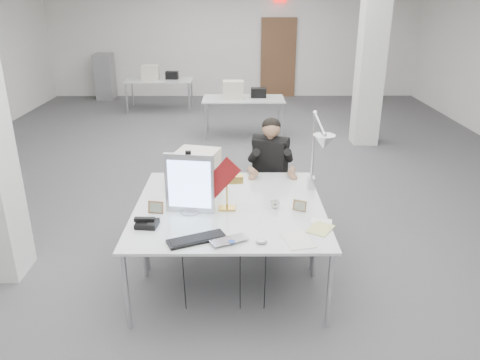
% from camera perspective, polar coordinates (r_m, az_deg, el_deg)
% --- Properties ---
extents(room_shell, '(10.04, 14.04, 3.24)m').
position_cam_1_polar(room_shell, '(6.35, -0.75, 13.02)').
color(room_shell, '#4A4A4C').
rests_on(room_shell, ground).
extents(desk_main, '(1.80, 0.90, 0.02)m').
position_cam_1_polar(desk_main, '(4.11, -1.42, -5.93)').
color(desk_main, silver).
rests_on(desk_main, room_shell).
extents(desk_second, '(1.80, 0.90, 0.02)m').
position_cam_1_polar(desk_second, '(4.92, -1.24, -1.08)').
color(desk_second, silver).
rests_on(desk_second, room_shell).
extents(bg_desk_a, '(1.60, 0.80, 0.02)m').
position_cam_1_polar(bg_desk_a, '(9.34, 0.42, 9.86)').
color(bg_desk_a, silver).
rests_on(bg_desk_a, room_shell).
extents(bg_desk_b, '(1.60, 0.80, 0.02)m').
position_cam_1_polar(bg_desk_b, '(11.65, -9.83, 11.90)').
color(bg_desk_b, silver).
rests_on(bg_desk_b, room_shell).
extents(filing_cabinet, '(0.45, 0.55, 1.20)m').
position_cam_1_polar(filing_cabinet, '(13.44, -16.14, 12.03)').
color(filing_cabinet, gray).
rests_on(filing_cabinet, room_shell).
extents(office_chair, '(0.70, 0.70, 1.11)m').
position_cam_1_polar(office_chair, '(5.65, 3.64, -0.10)').
color(office_chair, black).
rests_on(office_chair, room_shell).
extents(seated_person, '(0.71, 0.78, 0.96)m').
position_cam_1_polar(seated_person, '(5.49, 3.76, 3.06)').
color(seated_person, black).
rests_on(seated_person, office_chair).
extents(monitor, '(0.46, 0.11, 0.57)m').
position_cam_1_polar(monitor, '(4.29, -6.18, -0.43)').
color(monitor, silver).
rests_on(monitor, desk_main).
extents(pennant, '(0.39, 0.14, 0.44)m').
position_cam_1_polar(pennant, '(4.22, -2.49, 0.11)').
color(pennant, maroon).
rests_on(pennant, monitor).
extents(keyboard, '(0.51, 0.34, 0.02)m').
position_cam_1_polar(keyboard, '(3.90, -5.31, -7.21)').
color(keyboard, black).
rests_on(keyboard, desk_main).
extents(laptop, '(0.37, 0.32, 0.02)m').
position_cam_1_polar(laptop, '(3.82, -1.03, -7.72)').
color(laptop, '#A9A9AE').
rests_on(laptop, desk_main).
extents(mouse, '(0.11, 0.09, 0.04)m').
position_cam_1_polar(mouse, '(3.84, 2.63, -7.47)').
color(mouse, silver).
rests_on(mouse, desk_main).
extents(bankers_lamp, '(0.34, 0.16, 0.37)m').
position_cam_1_polar(bankers_lamp, '(4.36, -1.61, -1.33)').
color(bankers_lamp, gold).
rests_on(bankers_lamp, desk_main).
extents(desk_phone, '(0.20, 0.19, 0.05)m').
position_cam_1_polar(desk_phone, '(4.19, -11.26, -5.26)').
color(desk_phone, black).
rests_on(desk_phone, desk_main).
extents(picture_frame_left, '(0.15, 0.06, 0.12)m').
position_cam_1_polar(picture_frame_left, '(4.40, -10.23, -3.28)').
color(picture_frame_left, '#9A6742').
rests_on(picture_frame_left, desk_main).
extents(picture_frame_right, '(0.13, 0.09, 0.10)m').
position_cam_1_polar(picture_frame_right, '(4.42, 7.28, -3.11)').
color(picture_frame_right, '#956840').
rests_on(picture_frame_right, desk_main).
extents(desk_clock, '(0.09, 0.03, 0.09)m').
position_cam_1_polar(desk_clock, '(4.44, 4.28, -2.85)').
color(desk_clock, silver).
rests_on(desk_clock, desk_main).
extents(paper_stack_a, '(0.28, 0.35, 0.01)m').
position_cam_1_polar(paper_stack_a, '(3.92, 7.03, -7.25)').
color(paper_stack_a, silver).
rests_on(paper_stack_a, desk_main).
extents(paper_stack_b, '(0.28, 0.30, 0.01)m').
position_cam_1_polar(paper_stack_b, '(4.12, 9.79, -5.90)').
color(paper_stack_b, '#D5D37F').
rests_on(paper_stack_b, desk_main).
extents(paper_stack_c, '(0.21, 0.17, 0.01)m').
position_cam_1_polar(paper_stack_c, '(4.25, 9.90, -5.03)').
color(paper_stack_c, white).
rests_on(paper_stack_c, desk_main).
extents(beige_monitor, '(0.50, 0.49, 0.40)m').
position_cam_1_polar(beige_monitor, '(4.88, -5.25, 1.29)').
color(beige_monitor, beige).
rests_on(beige_monitor, desk_second).
extents(architect_lamp, '(0.44, 0.69, 0.83)m').
position_cam_1_polar(architect_lamp, '(4.59, 9.35, 2.66)').
color(architect_lamp, '#B1B2B6').
rests_on(architect_lamp, desk_second).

